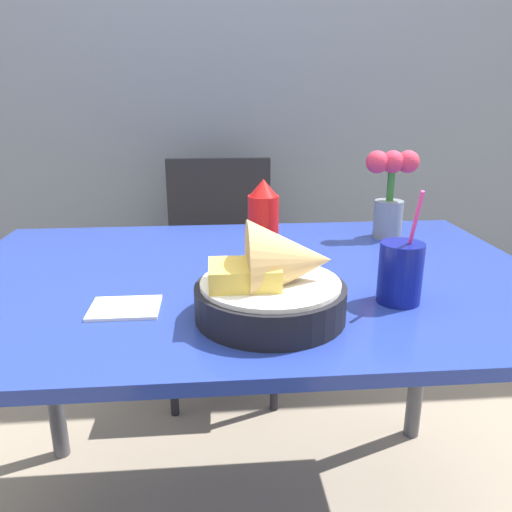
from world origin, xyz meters
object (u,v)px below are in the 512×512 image
flower_vase (390,190)px  ketchup_bottle (263,227)px  chair_far_window (221,253)px  drink_cup (400,274)px  food_basket (276,284)px

flower_vase → ketchup_bottle: bearing=-147.1°
chair_far_window → drink_cup: bearing=-72.4°
ketchup_bottle → food_basket: bearing=-90.6°
ketchup_bottle → drink_cup: drink_cup is taller
chair_far_window → food_basket: size_ratio=3.34×
flower_vase → drink_cup: bearing=-106.3°
chair_far_window → flower_vase: 0.80m
food_basket → drink_cup: size_ratio=1.21×
chair_far_window → food_basket: 1.09m
food_basket → ketchup_bottle: ketchup_bottle is taller
chair_far_window → ketchup_bottle: ketchup_bottle is taller
ketchup_bottle → flower_vase: (0.36, 0.23, 0.03)m
chair_far_window → drink_cup: 1.09m
chair_far_window → drink_cup: (0.32, -1.00, 0.27)m
chair_far_window → flower_vase: bearing=-52.0°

